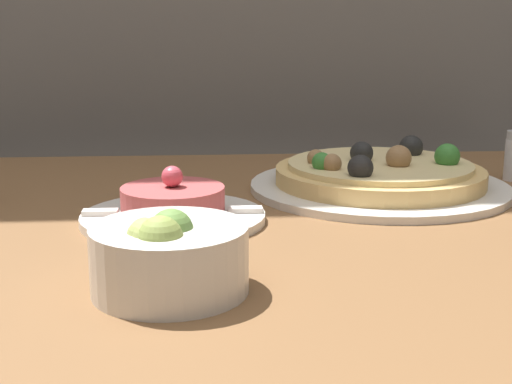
{
  "coord_description": "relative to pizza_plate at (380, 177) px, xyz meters",
  "views": [
    {
      "loc": [
        -0.03,
        -0.33,
        0.98
      ],
      "look_at": [
        0.02,
        0.44,
        0.8
      ],
      "focal_mm": 50.0,
      "sensor_mm": 36.0,
      "label": 1
    }
  ],
  "objects": [
    {
      "name": "pizza_plate",
      "position": [
        0.0,
        0.0,
        0.0
      ],
      "size": [
        0.35,
        0.35,
        0.07
      ],
      "color": "silver",
      "rests_on": "dining_table"
    },
    {
      "name": "dining_table",
      "position": [
        -0.2,
        -0.16,
        -0.13
      ],
      "size": [
        1.03,
        0.9,
        0.76
      ],
      "color": "brown",
      "rests_on": "ground_plane"
    },
    {
      "name": "small_bowl",
      "position": [
        -0.27,
        -0.36,
        0.01
      ],
      "size": [
        0.13,
        0.13,
        0.07
      ],
      "color": "silver",
      "rests_on": "dining_table"
    },
    {
      "name": "tartare_plate",
      "position": [
        -0.27,
        -0.14,
        -0.0
      ],
      "size": [
        0.21,
        0.21,
        0.07
      ],
      "color": "silver",
      "rests_on": "dining_table"
    }
  ]
}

